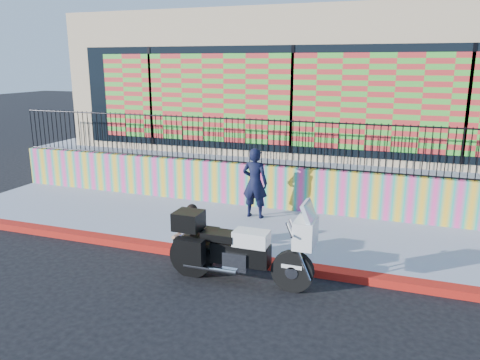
% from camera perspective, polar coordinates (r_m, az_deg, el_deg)
% --- Properties ---
extents(ground, '(90.00, 90.00, 0.00)m').
position_cam_1_polar(ground, '(9.31, -0.24, -10.04)').
color(ground, black).
rests_on(ground, ground).
extents(red_curb, '(16.00, 0.30, 0.15)m').
position_cam_1_polar(red_curb, '(9.28, -0.24, -9.62)').
color(red_curb, '#A20B13').
rests_on(red_curb, ground).
extents(sidewalk, '(16.00, 3.00, 0.15)m').
position_cam_1_polar(sidewalk, '(10.74, 2.79, -6.26)').
color(sidewalk, '#939CB0').
rests_on(sidewalk, ground).
extents(mural_wall, '(16.00, 0.20, 1.10)m').
position_cam_1_polar(mural_wall, '(12.02, 5.07, -0.94)').
color(mural_wall, '#F44096').
rests_on(mural_wall, sidewalk).
extents(metal_fence, '(15.80, 0.04, 1.20)m').
position_cam_1_polar(metal_fence, '(11.77, 5.19, 4.47)').
color(metal_fence, black).
rests_on(metal_fence, mural_wall).
extents(elevated_platform, '(16.00, 10.00, 1.25)m').
position_cam_1_polar(elevated_platform, '(16.89, 9.51, 3.07)').
color(elevated_platform, '#939CB0').
rests_on(elevated_platform, ground).
extents(storefront_building, '(14.00, 8.06, 4.00)m').
position_cam_1_polar(storefront_building, '(16.39, 9.74, 11.96)').
color(storefront_building, '#C7B385').
rests_on(storefront_building, elevated_platform).
extents(police_motorcycle, '(2.61, 0.86, 1.63)m').
position_cam_1_polar(police_motorcycle, '(8.29, -0.27, -8.09)').
color(police_motorcycle, black).
rests_on(police_motorcycle, ground).
extents(police_officer, '(0.63, 0.43, 1.71)m').
position_cam_1_polar(police_officer, '(11.23, 1.83, -0.35)').
color(police_officer, black).
rests_on(police_officer, sidewalk).
extents(seated_man, '(0.54, 0.71, 1.06)m').
position_cam_1_polar(seated_man, '(9.41, -6.16, -6.90)').
color(seated_man, navy).
rests_on(seated_man, ground).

